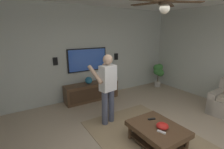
% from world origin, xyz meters
% --- Properties ---
extents(wall_back_tv, '(0.10, 6.97, 2.87)m').
position_xyz_m(wall_back_tv, '(3.09, 0.00, 1.43)').
color(wall_back_tv, '#B2B7AD').
rests_on(wall_back_tv, ground).
extents(area_rug, '(2.65, 1.90, 0.01)m').
position_xyz_m(area_rug, '(0.31, -0.29, 0.01)').
color(area_rug, '#9E8460').
rests_on(area_rug, ground).
extents(coffee_table, '(1.00, 0.80, 0.40)m').
position_xyz_m(coffee_table, '(0.11, -0.29, 0.30)').
color(coffee_table, '#513823').
rests_on(coffee_table, ground).
extents(media_console, '(0.45, 1.70, 0.55)m').
position_xyz_m(media_console, '(2.76, -0.17, 0.28)').
color(media_console, '#513823').
rests_on(media_console, ground).
extents(tv, '(0.05, 1.28, 0.72)m').
position_xyz_m(tv, '(3.00, -0.17, 1.26)').
color(tv, black).
extents(person_standing, '(0.60, 0.61, 1.64)m').
position_xyz_m(person_standing, '(1.31, 0.09, 0.93)').
color(person_standing, '#4C5166').
rests_on(person_standing, ground).
extents(potted_plant_tall, '(0.40, 0.41, 0.90)m').
position_xyz_m(potted_plant_tall, '(2.57, -2.92, 0.60)').
color(potted_plant_tall, '#B7B2A8').
rests_on(potted_plant_tall, ground).
extents(bowl, '(0.22, 0.22, 0.10)m').
position_xyz_m(bowl, '(0.02, -0.32, 0.45)').
color(bowl, red).
rests_on(bowl, coffee_table).
extents(remote_white, '(0.16, 0.09, 0.02)m').
position_xyz_m(remote_white, '(-0.06, -0.20, 0.41)').
color(remote_white, white).
rests_on(remote_white, coffee_table).
extents(remote_black, '(0.09, 0.16, 0.02)m').
position_xyz_m(remote_black, '(0.35, -0.38, 0.41)').
color(remote_black, black).
rests_on(remote_black, coffee_table).
extents(vase_round, '(0.22, 0.22, 0.22)m').
position_xyz_m(vase_round, '(2.75, -0.07, 0.66)').
color(vase_round, teal).
rests_on(vase_round, media_console).
extents(wall_speaker_left, '(0.06, 0.12, 0.22)m').
position_xyz_m(wall_speaker_left, '(3.01, -1.25, 1.27)').
color(wall_speaker_left, black).
extents(wall_speaker_right, '(0.06, 0.12, 0.22)m').
position_xyz_m(wall_speaker_right, '(3.01, 0.81, 1.30)').
color(wall_speaker_right, black).
extents(ceiling_fan, '(1.18, 1.16, 0.46)m').
position_xyz_m(ceiling_fan, '(0.14, -0.27, 2.54)').
color(ceiling_fan, '#4C3828').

